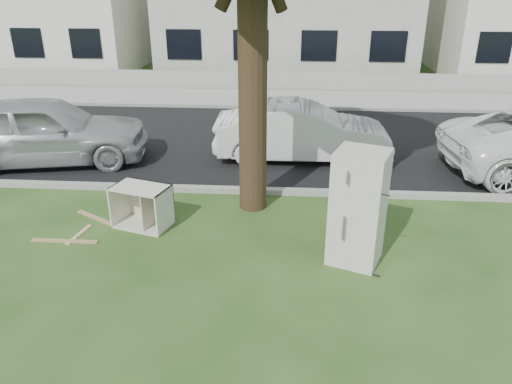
# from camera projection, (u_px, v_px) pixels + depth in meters

# --- Properties ---
(ground) EXTENTS (120.00, 120.00, 0.00)m
(ground) POSITION_uv_depth(u_px,v_px,m) (268.00, 253.00, 8.52)
(ground) COLOR #244217
(road) EXTENTS (120.00, 7.00, 0.01)m
(road) POSITION_uv_depth(u_px,v_px,m) (279.00, 142.00, 13.98)
(road) COLOR black
(road) RESTS_ON ground
(kerb_near) EXTENTS (120.00, 0.18, 0.12)m
(kerb_near) POSITION_uv_depth(u_px,v_px,m) (274.00, 194.00, 10.75)
(kerb_near) COLOR gray
(kerb_near) RESTS_ON ground
(kerb_far) EXTENTS (120.00, 0.18, 0.12)m
(kerb_far) POSITION_uv_depth(u_px,v_px,m) (282.00, 109.00, 17.21)
(kerb_far) COLOR gray
(kerb_far) RESTS_ON ground
(sidewalk) EXTENTS (120.00, 2.80, 0.01)m
(sidewalk) POSITION_uv_depth(u_px,v_px,m) (282.00, 99.00, 18.53)
(sidewalk) COLOR gray
(sidewalk) RESTS_ON ground
(low_wall) EXTENTS (120.00, 0.15, 0.70)m
(low_wall) POSITION_uv_depth(u_px,v_px,m) (284.00, 81.00, 19.84)
(low_wall) COLOR gray
(low_wall) RESTS_ON ground
(fridge) EXTENTS (1.00, 0.97, 1.91)m
(fridge) POSITION_uv_depth(u_px,v_px,m) (358.00, 208.00, 7.94)
(fridge) COLOR beige
(fridge) RESTS_ON ground
(cabinet) EXTENTS (1.16, 0.91, 0.80)m
(cabinet) POSITION_uv_depth(u_px,v_px,m) (142.00, 206.00, 9.27)
(cabinet) COLOR white
(cabinet) RESTS_ON ground
(plank_a) EXTENTS (1.20, 0.10, 0.02)m
(plank_a) POSITION_uv_depth(u_px,v_px,m) (65.00, 241.00, 8.86)
(plank_a) COLOR #A58150
(plank_a) RESTS_ON ground
(plank_b) EXTENTS (0.92, 0.61, 0.02)m
(plank_b) POSITION_uv_depth(u_px,v_px,m) (95.00, 218.00, 9.69)
(plank_b) COLOR #A07C53
(plank_b) RESTS_ON ground
(plank_c) EXTENTS (0.22, 0.75, 0.02)m
(plank_c) POSITION_uv_depth(u_px,v_px,m) (79.00, 234.00, 9.09)
(plank_c) COLOR tan
(plank_c) RESTS_ON ground
(car_center) EXTENTS (4.37, 1.58, 1.43)m
(car_center) POSITION_uv_depth(u_px,v_px,m) (302.00, 132.00, 12.45)
(car_center) COLOR silver
(car_center) RESTS_ON ground
(car_left) EXTENTS (5.19, 2.92, 1.67)m
(car_left) POSITION_uv_depth(u_px,v_px,m) (45.00, 130.00, 12.16)
(car_left) COLOR #A1A4A8
(car_left) RESTS_ON ground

